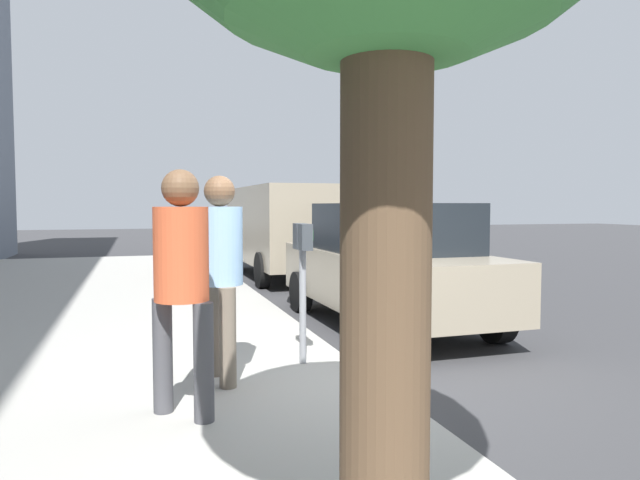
# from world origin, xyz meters

# --- Properties ---
(ground_plane) EXTENTS (80.00, 80.00, 0.00)m
(ground_plane) POSITION_xyz_m (0.00, 0.00, 0.00)
(ground_plane) COLOR #38383A
(ground_plane) RESTS_ON ground
(sidewalk_slab) EXTENTS (28.00, 6.00, 0.15)m
(sidewalk_slab) POSITION_xyz_m (0.00, 3.00, 0.07)
(sidewalk_slab) COLOR #A8A59E
(sidewalk_slab) RESTS_ON ground_plane
(parking_meter) EXTENTS (0.36, 0.12, 1.41)m
(parking_meter) POSITION_xyz_m (0.43, 0.50, 1.17)
(parking_meter) COLOR gray
(parking_meter) RESTS_ON sidewalk_slab
(pedestrian_at_meter) EXTENTS (0.55, 0.40, 1.86)m
(pedestrian_at_meter) POSITION_xyz_m (0.07, 1.37, 1.26)
(pedestrian_at_meter) COLOR #726656
(pedestrian_at_meter) RESTS_ON sidewalk_slab
(pedestrian_bystander) EXTENTS (0.44, 0.43, 1.86)m
(pedestrian_bystander) POSITION_xyz_m (-0.73, 1.77, 1.26)
(pedestrian_bystander) COLOR #47474C
(pedestrian_bystander) RESTS_ON sidewalk_slab
(parked_sedan_near) EXTENTS (4.42, 2.01, 1.77)m
(parked_sedan_near) POSITION_xyz_m (2.50, -1.35, 0.89)
(parked_sedan_near) COLOR gray
(parked_sedan_near) RESTS_ON ground_plane
(parked_van_far) EXTENTS (5.22, 2.16, 2.18)m
(parked_van_far) POSITION_xyz_m (8.52, -1.35, 1.26)
(parked_van_far) COLOR gray
(parked_van_far) RESTS_ON ground_plane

